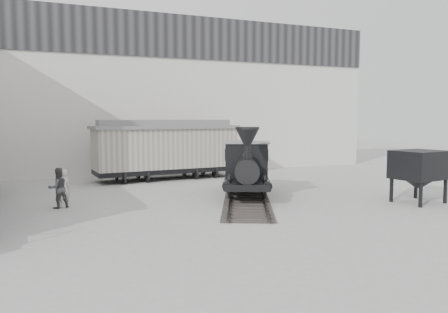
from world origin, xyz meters
name	(u,v)px	position (x,y,z in m)	size (l,w,h in m)	color
ground	(237,213)	(0.00, 0.00, 0.00)	(90.00, 90.00, 0.00)	#9E9E9B
north_wall	(153,94)	(0.00, 14.98, 5.55)	(34.00, 2.51, 11.00)	silver
locomotive	(246,172)	(1.91, 3.20, 1.25)	(5.82, 9.61, 3.39)	#2E2926
boxcar	(166,148)	(-0.10, 10.93, 1.96)	(9.36, 3.61, 3.75)	black
visitor_a	(64,188)	(-6.46, 3.89, 0.83)	(0.61, 0.40, 1.67)	beige
visitor_b	(58,188)	(-6.68, 3.85, 0.87)	(0.85, 0.66, 1.74)	#434346
coal_hopper	(419,169)	(8.62, -0.99, 1.56)	(2.45, 2.12, 2.39)	black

